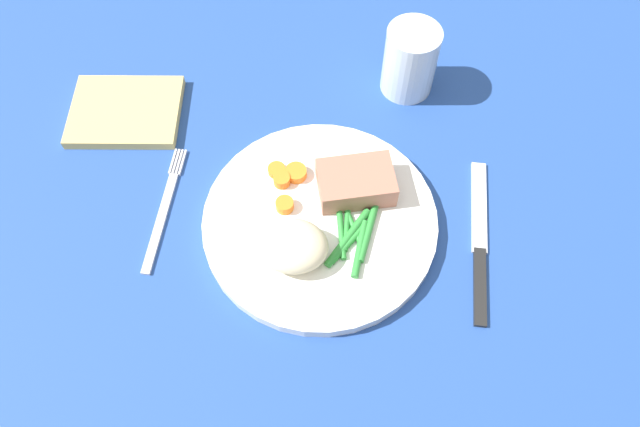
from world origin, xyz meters
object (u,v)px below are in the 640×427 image
Objects in this scene: knife at (479,243)px; napkin at (126,112)px; meat_portion at (356,183)px; dinner_plate at (320,221)px; fork at (164,209)px; water_glass at (409,65)px.

knife is 46.18cm from napkin.
meat_portion is 15.37cm from knife.
dinner_plate reaches higher than knife.
meat_portion reaches higher than fork.
knife is 1.51× the size of napkin.
fork is 1.22× the size of napkin.
meat_portion is at bearing -105.82° from water_glass.
dinner_plate is 1.29× the size of knife.
fork is 34.90cm from water_glass.
knife is 24.39cm from water_glass.
water_glass reaches higher than meat_portion.
dinner_plate is 1.59× the size of fork.
meat_portion is 0.41× the size of knife.
dinner_plate is 1.94× the size of napkin.
fork is at bearing -140.26° from water_glass.
napkin is (-34.91, -9.15, -3.27)cm from water_glass.
dinner_plate is 29.25cm from napkin.
knife is (17.97, -0.29, -0.60)cm from dinner_plate.
dinner_plate is at bearing -176.54° from knife.
fork is (-18.09, -0.26, -0.60)cm from dinner_plate.
napkin is at bearing 167.94° from knife.
dinner_plate reaches higher than fork.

